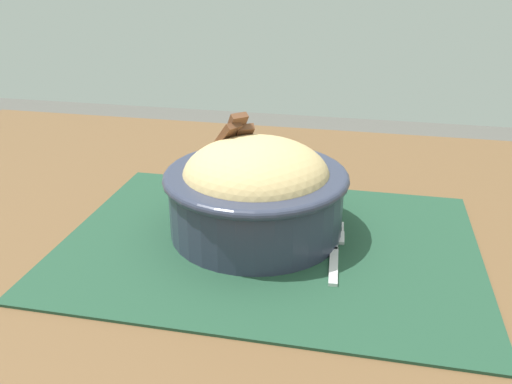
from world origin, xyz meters
TOP-DOWN VIEW (x-y plane):
  - table at (0.00, 0.00)m, footprint 1.23×0.89m
  - placemat at (0.04, -0.00)m, footprint 0.46×0.34m
  - bowl at (0.02, 0.02)m, footprint 0.23×0.23m
  - fork at (0.11, 0.00)m, footprint 0.02×0.13m

SIDE VIEW (x-z plane):
  - table at x=0.00m, z-range 0.28..0.99m
  - placemat at x=0.04m, z-range 0.71..0.71m
  - fork at x=0.11m, z-range 0.71..0.72m
  - bowl at x=0.02m, z-range 0.70..0.83m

